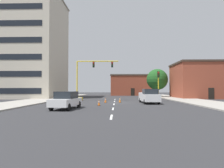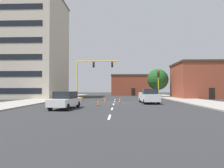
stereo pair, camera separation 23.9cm
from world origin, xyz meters
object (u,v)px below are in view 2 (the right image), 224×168
object	(u,v)px
traffic_cone_roadside_c	(98,103)
traffic_light_pole_right	(158,79)
tree_right_far	(158,79)
traffic_cone_roadside_a	(105,100)
traffic_cone_roadside_b	(120,100)
sedan_white_near_left	(65,100)
traffic_signal_gantry	(83,88)
pickup_truck_white	(149,96)

from	to	relation	value
traffic_cone_roadside_c	traffic_light_pole_right	bearing A→B (deg)	41.76
traffic_light_pole_right	tree_right_far	xyz separation A→B (m)	(3.10, 15.48, 0.74)
traffic_cone_roadside_a	traffic_cone_roadside_b	bearing A→B (deg)	15.04
traffic_cone_roadside_a	traffic_cone_roadside_b	size ratio (longest dim) A/B	0.99
sedan_white_near_left	traffic_cone_roadside_c	bearing A→B (deg)	51.61
traffic_signal_gantry	traffic_cone_roadside_c	size ratio (longest dim) A/B	11.62
sedan_white_near_left	traffic_cone_roadside_c	distance (m)	4.73
traffic_signal_gantry	traffic_cone_roadside_b	distance (m)	8.06
traffic_signal_gantry	traffic_cone_roadside_b	xyz separation A→B (m)	(6.33, -4.65, -1.80)
traffic_light_pole_right	traffic_cone_roadside_a	size ratio (longest dim) A/B	6.30
traffic_signal_gantry	tree_right_far	distance (m)	20.82
traffic_cone_roadside_a	traffic_cone_roadside_c	bearing A→B (deg)	-96.27
traffic_signal_gantry	traffic_light_pole_right	xyz separation A→B (m)	(12.53, -1.90, 1.35)
traffic_cone_roadside_a	traffic_cone_roadside_b	distance (m)	2.14
tree_right_far	traffic_cone_roadside_a	bearing A→B (deg)	-121.18
pickup_truck_white	traffic_cone_roadside_b	xyz separation A→B (m)	(-4.01, 1.22, -0.60)
sedan_white_near_left	traffic_cone_roadside_a	xyz separation A→B (m)	(3.42, 8.21, -0.51)
tree_right_far	traffic_cone_roadside_b	size ratio (longest dim) A/B	8.90
traffic_light_pole_right	traffic_cone_roadside_c	size ratio (longest dim) A/B	6.96
traffic_cone_roadside_b	sedan_white_near_left	bearing A→B (deg)	-122.05
pickup_truck_white	traffic_cone_roadside_a	size ratio (longest dim) A/B	7.20
traffic_cone_roadside_b	traffic_cone_roadside_c	bearing A→B (deg)	-116.82
sedan_white_near_left	traffic_light_pole_right	bearing A→B (deg)	44.57
traffic_signal_gantry	traffic_light_pole_right	distance (m)	12.75
tree_right_far	sedan_white_near_left	size ratio (longest dim) A/B	1.46
traffic_cone_roadside_b	tree_right_far	bearing A→B (deg)	62.97
pickup_truck_white	traffic_cone_roadside_b	size ratio (longest dim) A/B	7.15
traffic_light_pole_right	sedan_white_near_left	xyz separation A→B (m)	(-11.69, -11.52, -2.64)
traffic_cone_roadside_c	traffic_cone_roadside_b	bearing A→B (deg)	63.18
traffic_signal_gantry	sedan_white_near_left	bearing A→B (deg)	-86.42
traffic_light_pole_right	traffic_signal_gantry	bearing A→B (deg)	171.40
traffic_cone_roadside_a	traffic_signal_gantry	bearing A→B (deg)	129.25
traffic_cone_roadside_a	traffic_cone_roadside_b	world-z (taller)	traffic_cone_roadside_b
tree_right_far	pickup_truck_white	world-z (taller)	tree_right_far
pickup_truck_white	sedan_white_near_left	world-z (taller)	pickup_truck_white
traffic_signal_gantry	traffic_cone_roadside_a	distance (m)	6.97
traffic_cone_roadside_c	traffic_cone_roadside_a	bearing A→B (deg)	83.73
traffic_cone_roadside_b	traffic_light_pole_right	bearing A→B (deg)	23.95
pickup_truck_white	traffic_cone_roadside_a	distance (m)	6.14
sedan_white_near_left	traffic_signal_gantry	bearing A→B (deg)	93.58
traffic_signal_gantry	traffic_cone_roadside_c	xyz separation A→B (m)	(3.76, -9.73, -1.84)
traffic_cone_roadside_a	traffic_cone_roadside_c	xyz separation A→B (m)	(-0.50, -4.52, -0.04)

